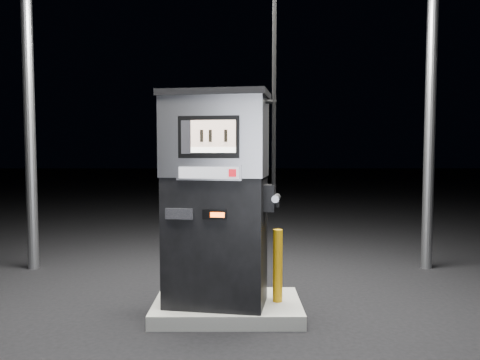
{
  "coord_description": "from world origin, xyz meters",
  "views": [
    {
      "loc": [
        0.12,
        -5.03,
        1.81
      ],
      "look_at": [
        0.14,
        0.0,
        1.48
      ],
      "focal_mm": 35.0,
      "sensor_mm": 36.0,
      "label": 1
    }
  ],
  "objects": [
    {
      "name": "ground",
      "position": [
        0.0,
        0.0,
        0.0
      ],
      "size": [
        80.0,
        80.0,
        0.0
      ],
      "primitive_type": "plane",
      "color": "black",
      "rests_on": "ground"
    },
    {
      "name": "bollard_right",
      "position": [
        0.55,
        -0.02,
        0.55
      ],
      "size": [
        0.12,
        0.12,
        0.79
      ],
      "primitive_type": "cylinder",
      "rotation": [
        0.0,
        0.0,
        0.14
      ],
      "color": "#CB8D0B",
      "rests_on": "pump_island"
    },
    {
      "name": "pump_island",
      "position": [
        0.0,
        0.0,
        0.07
      ],
      "size": [
        1.6,
        1.0,
        0.15
      ],
      "primitive_type": "cube",
      "color": "slate",
      "rests_on": "ground"
    },
    {
      "name": "fuel_dispenser",
      "position": [
        -0.12,
        -0.1,
        1.31
      ],
      "size": [
        1.3,
        0.84,
        4.7
      ],
      "rotation": [
        0.0,
        0.0,
        -0.17
      ],
      "color": "black",
      "rests_on": "pump_island"
    },
    {
      "name": "bollard_left",
      "position": [
        -0.55,
        0.0,
        0.59
      ],
      "size": [
        0.14,
        0.14,
        0.87
      ],
      "primitive_type": "cylinder",
      "rotation": [
        0.0,
        0.0,
        0.24
      ],
      "color": "#CB8D0B",
      "rests_on": "pump_island"
    }
  ]
}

